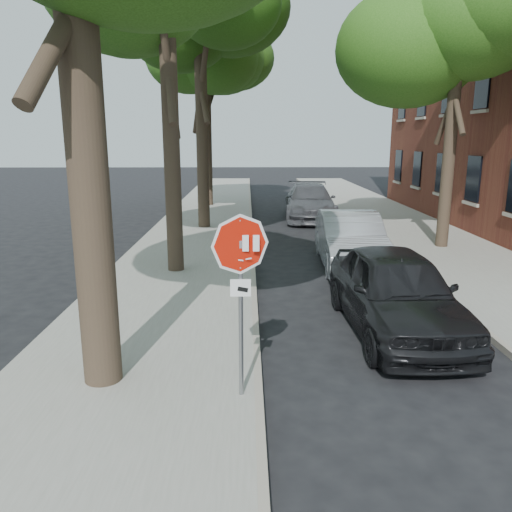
% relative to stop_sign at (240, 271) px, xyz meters
% --- Properties ---
extents(ground, '(120.00, 120.00, 0.00)m').
position_rel_stop_sign_xyz_m(ground, '(0.70, 0.03, -1.95)').
color(ground, black).
rests_on(ground, ground).
extents(sidewalk_left, '(4.00, 55.00, 0.12)m').
position_rel_stop_sign_xyz_m(sidewalk_left, '(-1.80, 12.03, -1.89)').
color(sidewalk_left, gray).
rests_on(sidewalk_left, ground).
extents(sidewalk_right, '(4.00, 55.00, 0.12)m').
position_rel_stop_sign_xyz_m(sidewalk_right, '(6.70, 12.03, -1.89)').
color(sidewalk_right, gray).
rests_on(sidewalk_right, ground).
extents(curb_left, '(0.12, 55.00, 0.13)m').
position_rel_stop_sign_xyz_m(curb_left, '(0.25, 12.03, -1.88)').
color(curb_left, '#9E9384').
rests_on(curb_left, ground).
extents(curb_right, '(0.12, 55.00, 0.13)m').
position_rel_stop_sign_xyz_m(curb_right, '(4.65, 12.03, -1.88)').
color(curb_right, '#9E9384').
rests_on(curb_right, ground).
extents(stop_sign, '(0.76, 0.34, 2.61)m').
position_rel_stop_sign_xyz_m(stop_sign, '(0.00, 0.00, 0.00)').
color(stop_sign, gray).
rests_on(stop_sign, sidewalk_left).
extents(tree_mid_b, '(5.88, 5.46, 10.36)m').
position_rel_stop_sign_xyz_m(tree_mid_b, '(-1.72, 14.15, 6.05)').
color(tree_mid_b, black).
rests_on(tree_mid_b, sidewalk_left).
extents(tree_far, '(5.29, 4.91, 9.33)m').
position_rel_stop_sign_xyz_m(tree_far, '(-2.02, 21.14, 5.26)').
color(tree_far, black).
rests_on(tree_far, sidewalk_left).
extents(tree_right, '(5.29, 4.91, 9.33)m').
position_rel_stop_sign_xyz_m(tree_right, '(6.68, 10.14, 5.26)').
color(tree_right, black).
rests_on(tree_right, sidewalk_right).
extents(car_a, '(2.06, 4.82, 1.62)m').
position_rel_stop_sign_xyz_m(car_a, '(2.96, 2.69, -1.14)').
color(car_a, black).
rests_on(car_a, ground).
extents(car_b, '(1.90, 4.87, 1.58)m').
position_rel_stop_sign_xyz_m(car_b, '(3.10, 7.77, -1.16)').
color(car_b, '#A2A5AA').
rests_on(car_b, ground).
extents(car_c, '(2.58, 5.66, 1.61)m').
position_rel_stop_sign_xyz_m(car_c, '(3.00, 16.67, -1.14)').
color(car_c, '#535359').
rests_on(car_c, ground).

